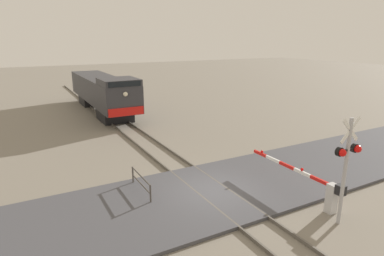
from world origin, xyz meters
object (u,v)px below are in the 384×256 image
at_px(locomotive, 103,91).
at_px(crossing_signal, 347,159).
at_px(crossing_gate, 320,188).
at_px(guard_railing, 141,182).

bearing_deg(locomotive, crossing_signal, -83.14).
distance_m(locomotive, crossing_gate, 23.05).
height_order(crossing_gate, guard_railing, crossing_gate).
height_order(crossing_signal, guard_railing, crossing_signal).
relative_size(crossing_signal, guard_railing, 1.79).
bearing_deg(crossing_signal, guard_railing, 134.36).
height_order(crossing_signal, crossing_gate, crossing_signal).
distance_m(locomotive, guard_railing, 18.47).
distance_m(crossing_signal, guard_railing, 8.53).
bearing_deg(crossing_gate, locomotive, 98.23).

